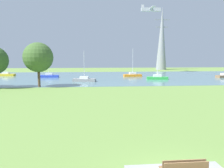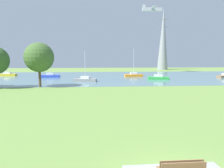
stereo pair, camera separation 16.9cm
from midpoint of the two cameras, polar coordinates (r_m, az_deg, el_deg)
The scene contains 10 objects.
ground_plane at distance 30.55m, azimuth 1.55°, elevation -2.64°, with size 160.00×160.00×0.00m, color olive.
water_surface at distance 58.25m, azimuth -1.66°, elevation 1.89°, with size 140.00×40.00×0.02m, color slate.
sailboat_blue at distance 58.43m, azimuth -16.07°, elevation 2.09°, with size 4.84×1.64×6.93m.
sailboat_orange at distance 59.03m, azimuth 5.27°, elevation 2.37°, with size 4.89×1.81×7.40m.
sailboat_yellow at distance 67.25m, azimuth -25.83°, elevation 2.27°, with size 4.93×1.99×7.60m.
sailboat_green at distance 52.04m, azimuth 11.56°, elevation 1.65°, with size 4.96×2.16×5.54m.
sailboat_gray at distance 46.88m, azimuth -7.28°, elevation 1.18°, with size 5.01×2.49×6.42m.
tree_east_near at distance 39.85m, azimuth -18.69°, elevation 6.54°, with size 5.07×5.07×7.62m.
electricity_pylon at distance 96.04m, azimuth 12.70°, elevation 11.39°, with size 6.40×4.40×25.84m.
light_aircraft at distance 77.21m, azimuth 9.93°, elevation 18.50°, with size 6.43×8.43×2.10m.
Camera 1 is at (-3.62, -7.92, 5.02)m, focal length 35.31 mm.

